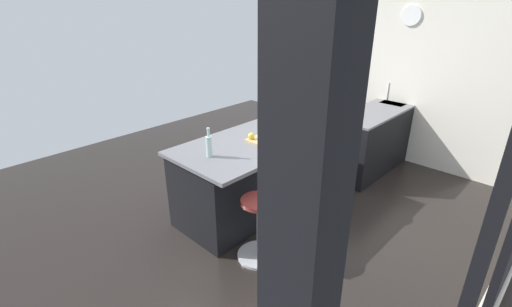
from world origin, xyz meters
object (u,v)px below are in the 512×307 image
object	(u,v)px
apple_yellow	(251,136)
kitchen_island	(250,175)
stool_middle	(259,231)
apple_green	(272,132)
fruit_bowl	(291,124)
oven_range	(305,115)
water_bottle	(209,145)
apple_red	(264,131)
stool_by_window	(325,189)
cutting_board	(263,139)

from	to	relation	value
apple_yellow	kitchen_island	bearing A→B (deg)	-85.02
kitchen_island	stool_middle	distance (m)	0.91
kitchen_island	apple_green	world-z (taller)	apple_green
apple_green	fruit_bowl	xyz separation A→B (m)	(-0.45, -0.07, -0.02)
oven_range	water_bottle	world-z (taller)	water_bottle
fruit_bowl	apple_red	bearing A→B (deg)	-4.49
apple_yellow	water_bottle	distance (m)	0.62
oven_range	apple_green	xyz separation A→B (m)	(2.22, 1.13, 0.54)
stool_middle	apple_red	xyz separation A→B (m)	(-0.81, -0.68, 0.66)
stool_by_window	apple_red	world-z (taller)	apple_red
kitchen_island	apple_yellow	bearing A→B (deg)	94.98
oven_range	apple_green	size ratio (longest dim) A/B	10.90
oven_range	stool_by_window	world-z (taller)	oven_range
stool_middle	cutting_board	distance (m)	1.11
apple_green	apple_yellow	distance (m)	0.26
kitchen_island	cutting_board	bearing A→B (deg)	142.38
stool_by_window	water_bottle	world-z (taller)	water_bottle
stool_by_window	apple_green	bearing A→B (deg)	-59.27
kitchen_island	apple_yellow	world-z (taller)	apple_yellow
stool_middle	water_bottle	world-z (taller)	water_bottle
stool_by_window	cutting_board	world-z (taller)	cutting_board
apple_yellow	fruit_bowl	xyz separation A→B (m)	(-0.69, 0.03, -0.02)
stool_by_window	fruit_bowl	distance (m)	0.92
stool_middle	apple_red	distance (m)	1.24
cutting_board	apple_green	world-z (taller)	apple_green
kitchen_island	water_bottle	world-z (taller)	water_bottle
stool_by_window	apple_red	bearing A→B (deg)	-62.69
cutting_board	water_bottle	world-z (taller)	water_bottle
apple_yellow	fruit_bowl	world-z (taller)	apple_yellow
kitchen_island	water_bottle	size ratio (longest dim) A/B	5.89
stool_middle	apple_yellow	distance (m)	1.11
water_bottle	fruit_bowl	xyz separation A→B (m)	(-1.30, 0.03, -0.08)
apple_green	stool_middle	bearing A→B (deg)	34.89
apple_red	water_bottle	xyz separation A→B (m)	(0.84, 0.01, 0.07)
apple_yellow	water_bottle	size ratio (longest dim) A/B	0.24
kitchen_island	stool_by_window	bearing A→B (deg)	129.87
stool_by_window	kitchen_island	bearing A→B (deg)	-50.13
water_bottle	stool_by_window	bearing A→B (deg)	150.56
oven_range	fruit_bowl	world-z (taller)	fruit_bowl
apple_yellow	stool_by_window	bearing A→B (deg)	130.71
stool_middle	apple_green	world-z (taller)	apple_green
cutting_board	stool_by_window	bearing A→B (deg)	127.41
cutting_board	fruit_bowl	distance (m)	0.57
kitchen_island	cutting_board	distance (m)	0.49
stool_by_window	fruit_bowl	xyz separation A→B (m)	(-0.11, -0.64, 0.65)
oven_range	kitchen_island	xyz separation A→B (m)	(2.46, 1.01, 0.02)
kitchen_island	apple_red	bearing A→B (deg)	176.29
cutting_board	water_bottle	xyz separation A→B (m)	(0.73, -0.07, 0.11)
stool_by_window	apple_red	size ratio (longest dim) A/B	9.20
apple_red	fruit_bowl	world-z (taller)	apple_red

